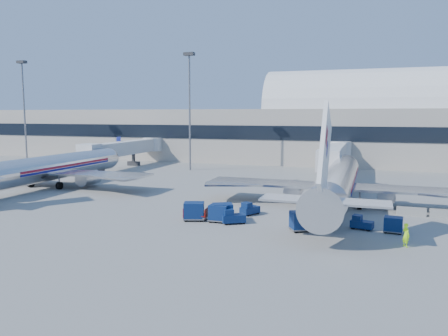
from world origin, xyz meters
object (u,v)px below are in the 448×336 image
(jetbridge_near, at_px, (335,154))
(cart_train_c, at_px, (194,211))
(airliner_main, at_px, (338,182))
(tug_left, at_px, (249,209))
(airliner_mid, at_px, (49,168))
(mast_far_west, at_px, (24,97))
(barrier_near, at_px, (411,212))
(cart_solo_near, at_px, (302,221))
(ramp_worker, at_px, (406,235))
(mast_west, at_px, (190,94))
(barrier_mid, at_px, (445,214))
(cart_train_a, at_px, (223,212))
(cart_solo_far, at_px, (393,224))
(tug_lead, at_px, (232,217))
(jetbridge_mid, at_px, (128,148))
(cart_open_red, at_px, (196,216))
(cart_train_b, at_px, (219,213))
(tug_right, at_px, (361,223))

(jetbridge_near, bearing_deg, cart_train_c, -106.06)
(airliner_main, height_order, cart_train_c, airliner_main)
(jetbridge_near, height_order, tug_left, jetbridge_near)
(airliner_main, bearing_deg, airliner_mid, 180.00)
(mast_far_west, relative_size, barrier_near, 7.53)
(mast_far_west, height_order, tug_left, mast_far_west)
(cart_solo_near, relative_size, ramp_worker, 1.31)
(airliner_mid, relative_size, jetbridge_near, 1.35)
(mast_west, relative_size, barrier_mid, 7.53)
(cart_train_a, height_order, cart_solo_far, cart_train_a)
(jetbridge_near, relative_size, tug_lead, 10.59)
(airliner_main, distance_m, jetbridge_mid, 51.62)
(airliner_mid, bearing_deg, cart_solo_near, -17.59)
(mast_west, bearing_deg, tug_lead, -61.13)
(barrier_near, relative_size, cart_open_red, 1.16)
(airliner_mid, bearing_deg, tug_left, -13.15)
(cart_train_c, xyz_separation_m, ramp_worker, (20.10, -2.70, -0.01))
(cart_train_b, bearing_deg, cart_solo_far, 4.60)
(jetbridge_near, height_order, cart_train_c, jetbridge_near)
(ramp_worker, bearing_deg, cart_train_c, 48.59)
(tug_left, distance_m, cart_open_red, 6.10)
(tug_lead, bearing_deg, cart_train_a, 119.63)
(cart_train_b, bearing_deg, cart_solo_near, -4.99)
(ramp_worker, bearing_deg, cart_solo_near, 42.56)
(airliner_mid, relative_size, ramp_worker, 18.65)
(cart_open_red, bearing_deg, tug_right, -1.42)
(tug_right, bearing_deg, barrier_mid, 55.55)
(cart_train_c, bearing_deg, cart_open_red, 42.02)
(mast_west, distance_m, ramp_worker, 56.17)
(tug_lead, distance_m, cart_solo_near, 7.02)
(tug_left, height_order, cart_open_red, tug_left)
(airliner_main, distance_m, cart_train_b, 16.13)
(mast_far_west, xyz_separation_m, cart_train_a, (59.47, -36.90, -13.82))
(cart_open_red, bearing_deg, airliner_mid, 150.32)
(cart_open_red, bearing_deg, mast_west, 106.81)
(barrier_mid, bearing_deg, jetbridge_mid, 152.65)
(barrier_near, bearing_deg, tug_lead, -150.99)
(airliner_main, relative_size, cart_solo_far, 20.56)
(mast_west, xyz_separation_m, cart_train_c, (16.56, -37.57, -13.78))
(tug_lead, xyz_separation_m, ramp_worker, (15.93, -2.68, 0.30))
(jetbridge_mid, height_order, cart_solo_far, jetbridge_mid)
(mast_far_west, distance_m, cart_solo_near, 78.91)
(cart_solo_near, distance_m, cart_solo_far, 8.40)
(mast_far_west, distance_m, barrier_mid, 87.17)
(jetbridge_near, relative_size, mast_far_west, 1.22)
(jetbridge_mid, bearing_deg, jetbridge_near, 0.00)
(barrier_mid, distance_m, ramp_worker, 13.12)
(mast_west, bearing_deg, cart_train_a, -62.18)
(tug_left, bearing_deg, mast_west, 61.88)
(mast_west, relative_size, cart_train_a, 8.85)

